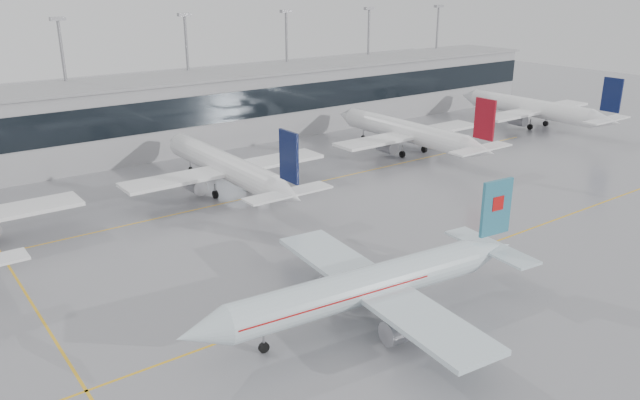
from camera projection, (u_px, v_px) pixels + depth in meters
ground at (392, 279)px, 62.01m from camera, size 320.00×320.00×0.00m
taxi_line_main at (392, 279)px, 62.01m from camera, size 120.00×0.25×0.01m
taxi_line_north at (241, 199)px, 84.74m from camera, size 120.00×0.25×0.01m
taxi_line_cross at (35, 308)px, 56.53m from camera, size 0.25×60.00×0.01m
terminal at (147, 117)px, 106.99m from camera, size 180.00×15.00×12.00m
terminal_glass at (164, 115)px, 100.77m from camera, size 180.00×0.20×5.00m
terminal_roof at (143, 81)px, 104.93m from camera, size 182.00×16.00×0.40m
light_masts at (130, 70)px, 109.10m from camera, size 156.40×1.00×22.60m
air_canada_jet at (373, 284)px, 53.84m from camera, size 34.24×26.90×10.49m
parked_jet_c at (227, 167)px, 86.30m from camera, size 29.64×36.96×11.72m
parked_jet_d at (409, 132)px, 105.95m from camera, size 29.64×36.96×11.72m
parked_jet_e at (535, 109)px, 125.60m from camera, size 29.64×36.96×11.72m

